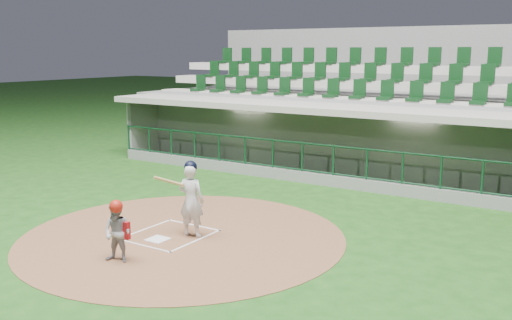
% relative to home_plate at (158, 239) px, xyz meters
% --- Properties ---
extents(ground, '(120.00, 120.00, 0.00)m').
position_rel_home_plate_xyz_m(ground, '(0.00, 0.70, -0.02)').
color(ground, '#184313').
rests_on(ground, ground).
extents(dirt_circle, '(7.20, 7.20, 0.01)m').
position_rel_home_plate_xyz_m(dirt_circle, '(0.30, 0.50, -0.02)').
color(dirt_circle, brown).
rests_on(dirt_circle, ground).
extents(home_plate, '(0.43, 0.43, 0.02)m').
position_rel_home_plate_xyz_m(home_plate, '(0.00, 0.00, 0.00)').
color(home_plate, white).
rests_on(home_plate, dirt_circle).
extents(batter_box_chalk, '(1.55, 1.80, 0.01)m').
position_rel_home_plate_xyz_m(batter_box_chalk, '(0.00, 0.40, -0.00)').
color(batter_box_chalk, white).
rests_on(batter_box_chalk, ground).
extents(dugout_structure, '(16.40, 3.70, 3.00)m').
position_rel_home_plate_xyz_m(dugout_structure, '(0.07, 8.52, 0.93)').
color(dugout_structure, slate).
rests_on(dugout_structure, ground).
extents(seating_deck, '(17.00, 6.72, 5.15)m').
position_rel_home_plate_xyz_m(seating_deck, '(0.00, 11.61, 1.40)').
color(seating_deck, slate).
rests_on(seating_deck, ground).
extents(batter, '(0.87, 0.89, 1.71)m').
position_rel_home_plate_xyz_m(batter, '(0.47, 0.60, 0.85)').
color(batter, silver).
rests_on(batter, dirt_circle).
extents(catcher, '(0.66, 0.57, 1.25)m').
position_rel_home_plate_xyz_m(catcher, '(0.24, -1.38, 0.60)').
color(catcher, gray).
rests_on(catcher, dirt_circle).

